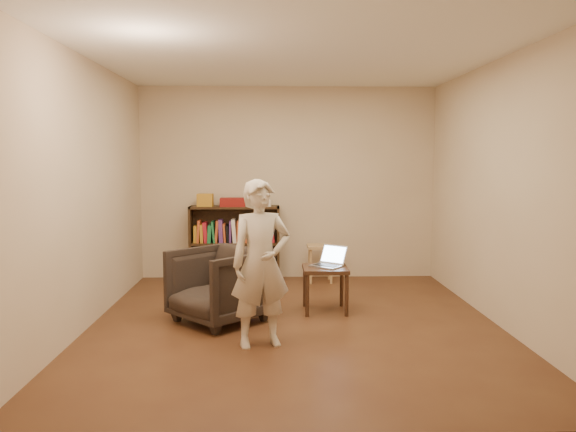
{
  "coord_description": "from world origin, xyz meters",
  "views": [
    {
      "loc": [
        -0.22,
        -5.41,
        1.62
      ],
      "look_at": [
        -0.05,
        0.35,
        1.04
      ],
      "focal_mm": 35.0,
      "sensor_mm": 36.0,
      "label": 1
    }
  ],
  "objects_px": {
    "bookshelf": "(235,247)",
    "armchair": "(219,285)",
    "stool": "(320,252)",
    "person": "(261,263)",
    "side_table": "(325,274)",
    "laptop": "(329,261)"
  },
  "relations": [
    {
      "from": "bookshelf",
      "to": "armchair",
      "type": "relative_size",
      "value": 1.47
    },
    {
      "from": "stool",
      "to": "person",
      "type": "bearing_deg",
      "value": -106.07
    },
    {
      "from": "side_table",
      "to": "person",
      "type": "height_order",
      "value": "person"
    },
    {
      "from": "stool",
      "to": "armchair",
      "type": "xyz_separation_m",
      "value": [
        -1.17,
        -1.82,
        -0.02
      ]
    },
    {
      "from": "side_table",
      "to": "bookshelf",
      "type": "bearing_deg",
      "value": 123.27
    },
    {
      "from": "stool",
      "to": "side_table",
      "type": "relative_size",
      "value": 1.02
    },
    {
      "from": "bookshelf",
      "to": "laptop",
      "type": "distance_m",
      "value": 1.93
    },
    {
      "from": "stool",
      "to": "laptop",
      "type": "relative_size",
      "value": 1.12
    },
    {
      "from": "stool",
      "to": "laptop",
      "type": "distance_m",
      "value": 1.41
    },
    {
      "from": "stool",
      "to": "laptop",
      "type": "xyz_separation_m",
      "value": [
        -0.02,
        -1.4,
        0.14
      ]
    },
    {
      "from": "stool",
      "to": "side_table",
      "type": "bearing_deg",
      "value": -92.84
    },
    {
      "from": "stool",
      "to": "laptop",
      "type": "bearing_deg",
      "value": -91.0
    },
    {
      "from": "stool",
      "to": "person",
      "type": "xyz_separation_m",
      "value": [
        -0.74,
        -2.55,
        0.33
      ]
    },
    {
      "from": "laptop",
      "to": "person",
      "type": "relative_size",
      "value": 0.3
    },
    {
      "from": "laptop",
      "to": "armchair",
      "type": "bearing_deg",
      "value": -121.88
    },
    {
      "from": "laptop",
      "to": "bookshelf",
      "type": "bearing_deg",
      "value": 163.8
    },
    {
      "from": "armchair",
      "to": "laptop",
      "type": "xyz_separation_m",
      "value": [
        1.15,
        0.41,
        0.16
      ]
    },
    {
      "from": "stool",
      "to": "bookshelf",
      "type": "bearing_deg",
      "value": 171.68
    },
    {
      "from": "person",
      "to": "laptop",
      "type": "bearing_deg",
      "value": 41.42
    },
    {
      "from": "laptop",
      "to": "person",
      "type": "bearing_deg",
      "value": -83.38
    },
    {
      "from": "side_table",
      "to": "laptop",
      "type": "height_order",
      "value": "laptop"
    },
    {
      "from": "side_table",
      "to": "armchair",
      "type": "bearing_deg",
      "value": -162.17
    }
  ]
}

